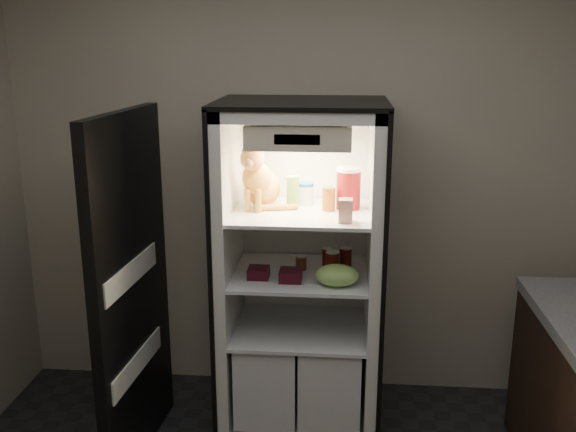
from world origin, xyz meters
name	(u,v)px	position (x,y,z in m)	size (l,w,h in m)	color
room_shell	(274,217)	(0.00, 0.00, 1.62)	(3.60, 3.60, 3.60)	white
refrigerator	(301,293)	(0.00, 1.38, 0.79)	(0.90, 0.72, 1.88)	white
fridge_door	(132,294)	(-0.85, 0.99, 0.91)	(0.12, 0.87, 1.85)	black
tabby_cat	(260,182)	(-0.23, 1.38, 1.43)	(0.32, 0.38, 0.39)	#C87119
parmesan_shaker	(293,192)	(-0.05, 1.38, 1.38)	(0.07, 0.07, 0.18)	#217C34
mayo_tub	(306,194)	(0.02, 1.47, 1.35)	(0.09, 0.09, 0.12)	white
salsa_jar	(329,199)	(0.15, 1.34, 1.35)	(0.07, 0.07, 0.13)	maroon
pepper_jar	(348,188)	(0.25, 1.40, 1.40)	(0.13, 0.13, 0.22)	maroon
cream_carton	(345,211)	(0.24, 1.12, 1.35)	(0.07, 0.07, 0.12)	silver
soda_can_a	(328,258)	(0.15, 1.40, 1.00)	(0.06, 0.06, 0.12)	black
soda_can_b	(345,258)	(0.25, 1.39, 1.00)	(0.07, 0.07, 0.13)	black
soda_can_c	(332,264)	(0.17, 1.28, 1.01)	(0.07, 0.07, 0.14)	black
condiment_jar	(301,262)	(0.00, 1.36, 0.98)	(0.06, 0.06, 0.08)	brown
grape_bag	(337,275)	(0.20, 1.14, 1.00)	(0.23, 0.16, 0.11)	#80B052
berry_box_left	(259,273)	(-0.22, 1.22, 0.97)	(0.11, 0.11, 0.06)	#450B19
berry_box_right	(291,275)	(-0.04, 1.18, 0.97)	(0.12, 0.12, 0.06)	#450B19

